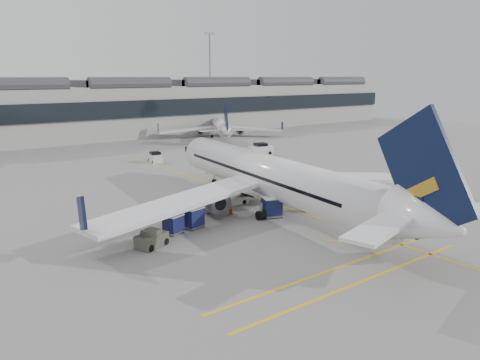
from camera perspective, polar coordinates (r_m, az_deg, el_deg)
ground at (r=39.83m, az=-1.43°, el=-6.93°), size 220.00×220.00×0.00m
terminal at (r=105.05m, az=-25.13°, el=7.49°), size 200.00×20.45×12.40m
apron_markings at (r=53.23m, az=1.07°, el=-1.89°), size 0.25×60.00×0.01m
airliner_main at (r=46.65m, az=4.16°, el=0.28°), size 39.47×43.37×11.56m
airliner_far at (r=105.08m, az=-2.45°, el=6.60°), size 25.04×27.62×8.13m
belt_loader at (r=49.39m, az=-1.48°, el=-2.36°), size 4.88×1.89×1.97m
baggage_cart_a at (r=45.05m, az=3.90°, el=-3.23°), size 2.30×2.11×1.97m
baggage_cart_b at (r=42.01m, az=-5.81°, el=-4.48°), size 2.14×1.91×1.92m
baggage_cart_c at (r=46.92m, az=-4.01°, el=-2.85°), size 1.85×1.69×1.58m
baggage_cart_d at (r=40.76m, az=-8.14°, el=-5.26°), size 1.95×1.78×1.69m
ramp_agent_a at (r=49.30m, az=-5.29°, el=-2.08°), size 0.76×0.72×1.74m
ramp_agent_b at (r=45.51m, az=-1.34°, el=-3.39°), size 0.94×0.85×1.58m
pushback_tug at (r=38.07m, az=-10.73°, el=-7.10°), size 2.90×2.35×1.41m
safety_cone_nose at (r=65.19m, az=-4.07°, el=1.00°), size 0.36×0.36×0.51m
safety_cone_engine at (r=55.75m, az=6.12°, el=-1.04°), size 0.36×0.36×0.50m
service_van_mid at (r=74.94m, az=-10.29°, el=2.71°), size 2.12×3.40×1.63m
service_van_right at (r=80.83m, az=2.53°, el=3.74°), size 4.28×2.78×2.03m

